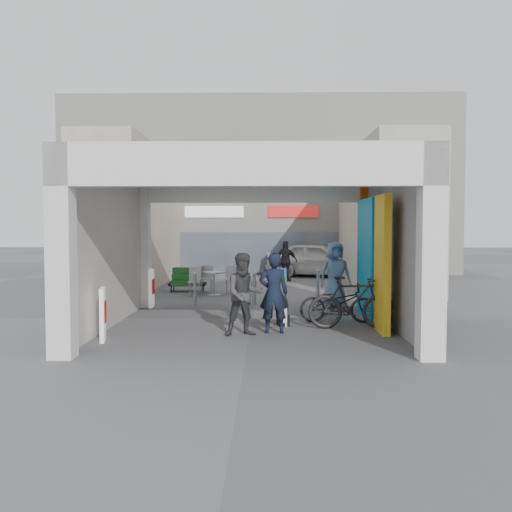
{
  "coord_description": "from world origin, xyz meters",
  "views": [
    {
      "loc": [
        0.37,
        -13.2,
        2.16
      ],
      "look_at": [
        0.08,
        1.0,
        1.42
      ],
      "focal_mm": 40.0,
      "sensor_mm": 36.0,
      "label": 1
    }
  ],
  "objects_px": {
    "bicycle_front": "(338,303)",
    "bicycle_rear": "(352,302)",
    "produce_stand": "(187,282)",
    "border_collie": "(283,314)",
    "man_with_dog": "(274,293)",
    "man_back_turned": "(245,294)",
    "cafe_set": "(211,284)",
    "white_van": "(318,260)",
    "man_crates": "(286,261)",
    "man_elderly": "(335,275)"
  },
  "relations": [
    {
      "from": "cafe_set",
      "to": "bicycle_front",
      "type": "bearing_deg",
      "value": -57.44
    },
    {
      "from": "produce_stand",
      "to": "bicycle_rear",
      "type": "bearing_deg",
      "value": -68.6
    },
    {
      "from": "produce_stand",
      "to": "man_crates",
      "type": "relative_size",
      "value": 0.75
    },
    {
      "from": "bicycle_front",
      "to": "bicycle_rear",
      "type": "xyz_separation_m",
      "value": [
        0.21,
        -0.77,
        0.11
      ]
    },
    {
      "from": "man_with_dog",
      "to": "man_back_turned",
      "type": "bearing_deg",
      "value": 23.35
    },
    {
      "from": "border_collie",
      "to": "man_elderly",
      "type": "height_order",
      "value": "man_elderly"
    },
    {
      "from": "man_back_turned",
      "to": "white_van",
      "type": "bearing_deg",
      "value": 64.99
    },
    {
      "from": "man_back_turned",
      "to": "man_crates",
      "type": "bearing_deg",
      "value": 70.1
    },
    {
      "from": "man_with_dog",
      "to": "cafe_set",
      "type": "bearing_deg",
      "value": -76.07
    },
    {
      "from": "produce_stand",
      "to": "border_collie",
      "type": "bearing_deg",
      "value": -77.03
    },
    {
      "from": "man_with_dog",
      "to": "man_crates",
      "type": "height_order",
      "value": "man_with_dog"
    },
    {
      "from": "produce_stand",
      "to": "border_collie",
      "type": "distance_m",
      "value": 7.13
    },
    {
      "from": "produce_stand",
      "to": "man_back_turned",
      "type": "relative_size",
      "value": 0.73
    },
    {
      "from": "bicycle_front",
      "to": "produce_stand",
      "type": "bearing_deg",
      "value": 38.9
    },
    {
      "from": "man_with_dog",
      "to": "man_crates",
      "type": "distance_m",
      "value": 10.83
    },
    {
      "from": "produce_stand",
      "to": "man_with_dog",
      "type": "bearing_deg",
      "value": -80.94
    },
    {
      "from": "man_with_dog",
      "to": "white_van",
      "type": "bearing_deg",
      "value": -101.24
    },
    {
      "from": "cafe_set",
      "to": "man_with_dog",
      "type": "distance_m",
      "value": 6.83
    },
    {
      "from": "cafe_set",
      "to": "bicycle_front",
      "type": "height_order",
      "value": "bicycle_front"
    },
    {
      "from": "border_collie",
      "to": "man_elderly",
      "type": "distance_m",
      "value": 3.3
    },
    {
      "from": "produce_stand",
      "to": "man_elderly",
      "type": "distance_m",
      "value": 5.75
    },
    {
      "from": "cafe_set",
      "to": "produce_stand",
      "type": "bearing_deg",
      "value": 139.78
    },
    {
      "from": "man_back_turned",
      "to": "bicycle_front",
      "type": "distance_m",
      "value": 2.58
    },
    {
      "from": "man_elderly",
      "to": "man_crates",
      "type": "distance_m",
      "value": 7.21
    },
    {
      "from": "bicycle_rear",
      "to": "bicycle_front",
      "type": "bearing_deg",
      "value": 12.36
    },
    {
      "from": "man_elderly",
      "to": "white_van",
      "type": "relative_size",
      "value": 0.41
    },
    {
      "from": "bicycle_front",
      "to": "cafe_set",
      "type": "bearing_deg",
      "value": 36.28
    },
    {
      "from": "cafe_set",
      "to": "man_crates",
      "type": "xyz_separation_m",
      "value": [
        2.51,
        4.28,
        0.48
      ]
    },
    {
      "from": "bicycle_rear",
      "to": "white_van",
      "type": "relative_size",
      "value": 0.43
    },
    {
      "from": "cafe_set",
      "to": "bicycle_front",
      "type": "distance_m",
      "value": 6.25
    },
    {
      "from": "man_elderly",
      "to": "bicycle_rear",
      "type": "relative_size",
      "value": 0.94
    },
    {
      "from": "bicycle_rear",
      "to": "white_van",
      "type": "distance_m",
      "value": 12.41
    },
    {
      "from": "cafe_set",
      "to": "bicycle_rear",
      "type": "xyz_separation_m",
      "value": [
        3.57,
        -6.04,
        0.25
      ]
    },
    {
      "from": "border_collie",
      "to": "bicycle_rear",
      "type": "relative_size",
      "value": 0.36
    },
    {
      "from": "man_crates",
      "to": "white_van",
      "type": "bearing_deg",
      "value": -102.65
    },
    {
      "from": "cafe_set",
      "to": "produce_stand",
      "type": "relative_size",
      "value": 1.22
    },
    {
      "from": "man_crates",
      "to": "bicycle_front",
      "type": "height_order",
      "value": "man_crates"
    },
    {
      "from": "bicycle_rear",
      "to": "white_van",
      "type": "xyz_separation_m",
      "value": [
        0.36,
        12.4,
        0.18
      ]
    },
    {
      "from": "bicycle_front",
      "to": "white_van",
      "type": "relative_size",
      "value": 0.39
    },
    {
      "from": "white_van",
      "to": "produce_stand",
      "type": "bearing_deg",
      "value": 154.46
    },
    {
      "from": "man_with_dog",
      "to": "bicycle_rear",
      "type": "height_order",
      "value": "man_with_dog"
    },
    {
      "from": "border_collie",
      "to": "man_back_turned",
      "type": "xyz_separation_m",
      "value": [
        -0.79,
        -1.08,
        0.55
      ]
    },
    {
      "from": "bicycle_front",
      "to": "white_van",
      "type": "distance_m",
      "value": 11.65
    },
    {
      "from": "man_crates",
      "to": "white_van",
      "type": "distance_m",
      "value": 2.53
    },
    {
      "from": "man_back_turned",
      "to": "man_crates",
      "type": "height_order",
      "value": "man_back_turned"
    },
    {
      "from": "border_collie",
      "to": "white_van",
      "type": "bearing_deg",
      "value": 73.9
    },
    {
      "from": "produce_stand",
      "to": "man_with_dog",
      "type": "relative_size",
      "value": 0.74
    },
    {
      "from": "man_crates",
      "to": "white_van",
      "type": "xyz_separation_m",
      "value": [
        1.42,
        2.09,
        -0.06
      ]
    },
    {
      "from": "cafe_set",
      "to": "man_with_dog",
      "type": "bearing_deg",
      "value": -73.72
    },
    {
      "from": "man_elderly",
      "to": "white_van",
      "type": "bearing_deg",
      "value": 76.75
    }
  ]
}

